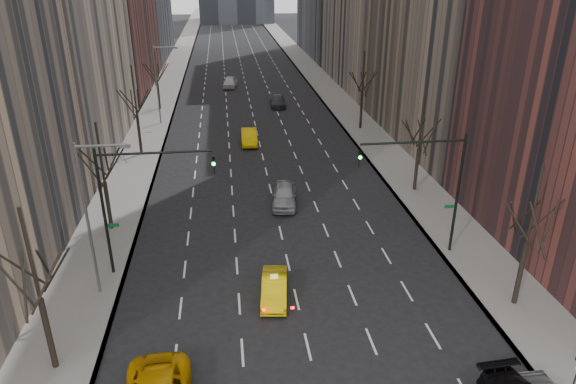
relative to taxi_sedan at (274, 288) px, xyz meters
name	(u,v)px	position (x,y,z in m)	size (l,w,h in m)	color
sidewalk_left	(170,81)	(-11.02, 61.70, -0.59)	(4.50, 320.00, 0.15)	slate
sidewalk_right	(317,77)	(13.48, 61.70, -0.59)	(4.50, 320.00, 0.15)	slate
tree_lw_a	(40,300)	(-10.77, -4.30, 3.21)	(3.36, 3.50, 8.28)	black
tree_lw_b	(105,182)	(-10.77, 9.70, 3.05)	(3.36, 3.50, 7.82)	black
tree_lw_c	(137,116)	(-10.77, 25.70, 3.37)	(3.36, 3.50, 8.74)	black
tree_lw_d	(157,83)	(-10.77, 43.70, 2.90)	(3.36, 3.50, 7.36)	black
tree_rw_a	(526,244)	(13.23, -2.30, 3.21)	(3.36, 3.50, 8.28)	black
tree_rw_b	(419,149)	(13.23, 13.70, 3.05)	(3.36, 3.50, 7.82)	black
tree_rw_c	(362,95)	(13.23, 31.70, 3.37)	(3.36, 3.50, 8.74)	black
traffic_mast_left	(131,191)	(-7.87, 3.70, 4.82)	(6.69, 0.39, 8.00)	black
traffic_mast_right	(434,176)	(10.34, 3.70, 4.82)	(6.69, 0.39, 8.00)	black
streetlight_near	(92,205)	(-9.61, 1.70, 4.95)	(2.83, 0.22, 9.00)	slate
streetlight_far	(159,77)	(-9.61, 36.70, 4.95)	(2.83, 0.22, 9.00)	slate
taxi_sedan	(274,288)	(0.00, 0.00, 0.00)	(1.41, 4.03, 1.33)	yellow
silver_sedan_ahead	(284,195)	(2.05, 12.41, 0.14)	(1.90, 4.72, 1.61)	gray
far_taxi	(249,137)	(0.15, 28.04, 0.10)	(1.62, 4.65, 1.53)	yellow
far_suv_grey	(278,101)	(4.84, 43.50, 0.05)	(2.00, 4.91, 1.43)	#2F2F34
far_car_white	(230,82)	(-1.27, 56.13, 0.15)	(1.93, 4.80, 1.63)	silver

